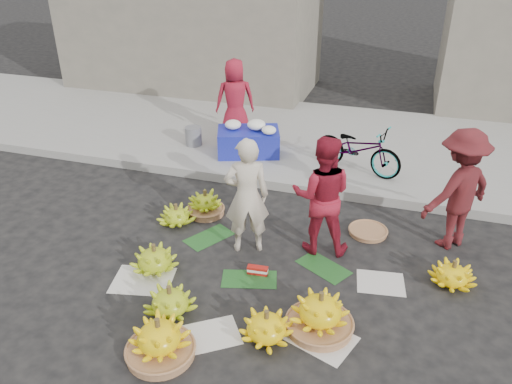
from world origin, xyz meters
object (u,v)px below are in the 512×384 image
(bicycle, at_px, (358,148))
(flower_table, at_px, (249,140))
(vendor_cream, at_px, (247,196))
(banana_bunch_0, at_px, (155,259))
(banana_bunch_4, at_px, (320,313))

(bicycle, bearing_deg, flower_table, 104.43)
(vendor_cream, relative_size, bicycle, 1.02)
(banana_bunch_0, xyz_separation_m, vendor_cream, (0.93, 0.77, 0.61))
(banana_bunch_0, distance_m, flower_table, 3.46)
(banana_bunch_4, relative_size, flower_table, 0.62)
(banana_bunch_0, relative_size, flower_table, 0.59)
(flower_table, bearing_deg, bicycle, -23.50)
(banana_bunch_0, distance_m, vendor_cream, 1.35)
(vendor_cream, height_order, bicycle, vendor_cream)
(vendor_cream, bearing_deg, banana_bunch_4, 112.69)
(banana_bunch_4, relative_size, vendor_cream, 0.50)
(banana_bunch_4, height_order, bicycle, bicycle)
(flower_table, bearing_deg, banana_bunch_0, -110.46)
(banana_bunch_4, bearing_deg, vendor_cream, 135.05)
(banana_bunch_0, height_order, vendor_cream, vendor_cream)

